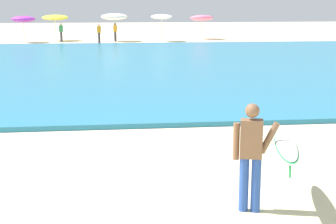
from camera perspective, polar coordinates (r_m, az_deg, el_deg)
sea at (r=27.35m, az=-8.95°, el=5.14°), size 120.00×28.00×0.14m
surfer_with_board at (r=8.12m, az=10.97°, el=-3.96°), size 1.29×2.66×1.73m
beach_umbrella_1 at (r=44.81m, az=-15.62°, el=9.80°), size 1.93×1.93×2.18m
beach_umbrella_2 at (r=46.08m, az=-12.30°, el=10.11°), size 2.23×2.25×2.29m
beach_umbrella_3 at (r=44.69m, az=-5.93°, el=10.37°), size 2.26×2.26×2.36m
beach_umbrella_4 at (r=44.45m, az=-0.71°, el=10.42°), size 1.82×1.84×2.34m
beach_umbrella_5 at (r=47.38m, az=3.73°, el=10.27°), size 2.06×2.10×2.23m
beachgoer_near_row_left at (r=44.80m, az=-11.66°, el=8.63°), size 0.32×0.20×1.58m
beachgoer_near_row_mid at (r=42.95m, az=-7.58°, el=8.64°), size 0.32×0.20×1.58m
beachgoer_near_row_right at (r=44.36m, az=-5.82°, el=8.78°), size 0.32×0.20×1.58m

